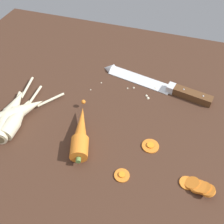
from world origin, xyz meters
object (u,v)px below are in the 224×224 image
parsnip_mid_left (13,108)px  parsnip_mid_right (6,121)px  parsnip_front (17,117)px  carrot_slice_stray_near (122,175)px  parsnip_back (22,110)px  carrot_slice_stack (197,186)px  carrot_slice_stray_mid (150,146)px  whole_carrot (81,133)px  chefs_knife (152,83)px

parsnip_mid_left → parsnip_mid_right: 4.83cm
parsnip_front → carrot_slice_stray_near: 31.07cm
parsnip_back → carrot_slice_stack: size_ratio=2.22×
parsnip_mid_right → carrot_slice_stray_near: bearing=-8.0°
carrot_slice_stray_near → carrot_slice_stray_mid: same height
whole_carrot → carrot_slice_stray_mid: size_ratio=4.53×
chefs_knife → parsnip_mid_right: 42.52cm
parsnip_mid_left → carrot_slice_stray_mid: 37.32cm
whole_carrot → carrot_slice_stack: whole_carrot is taller
parsnip_mid_right → carrot_slice_stray_near: (32.14, -4.51, -1.62)cm
parsnip_back → carrot_slice_stray_near: size_ratio=4.76×
whole_carrot → parsnip_mid_right: whole_carrot is taller
parsnip_back → carrot_slice_stray_mid: size_ratio=3.93×
whole_carrot → parsnip_mid_left: size_ratio=0.93×
chefs_knife → carrot_slice_stack: 34.40cm
parsnip_mid_left → carrot_slice_stack: 49.53cm
parsnip_front → carrot_slice_stray_near: bearing=-12.7°
chefs_knife → carrot_slice_stack: bearing=-62.0°
whole_carrot → parsnip_mid_left: whole_carrot is taller
parsnip_mid_right → carrot_slice_stack: 48.20cm
carrot_slice_stack → carrot_slice_stray_mid: size_ratio=1.78×
parsnip_mid_left → carrot_slice_stray_near: parsnip_mid_left is taller
whole_carrot → parsnip_front: 17.66cm
parsnip_mid_left → carrot_slice_stray_near: (33.01, -9.26, -1.62)cm
parsnip_mid_left → parsnip_back: bearing=-0.8°
carrot_slice_stack → parsnip_back: bearing=171.3°
whole_carrot → carrot_slice_stack: size_ratio=2.55×
parsnip_back → carrot_slice_stack: parsnip_back is taller
chefs_knife → carrot_slice_stray_near: bearing=-89.7°
parsnip_front → parsnip_back: size_ratio=1.22×
parsnip_back → parsnip_front: bearing=-90.6°
whole_carrot → parsnip_mid_right: (-19.53, -2.38, -0.12)cm
parsnip_mid_left → parsnip_front: bearing=-41.7°
parsnip_mid_right → carrot_slice_stray_mid: size_ratio=4.24×
whole_carrot → parsnip_mid_left: bearing=173.4°
parsnip_mid_right → carrot_slice_stray_mid: (36.41, 5.27, -1.62)cm
carrot_slice_stack → carrot_slice_stray_near: carrot_slice_stack is taller
parsnip_front → carrot_slice_stray_mid: size_ratio=4.81×
parsnip_mid_left → parsnip_back: (2.77, -0.04, 0.00)cm
parsnip_mid_right → parsnip_back: 5.08cm
parsnip_back → carrot_slice_stray_near: bearing=-17.0°
whole_carrot → carrot_slice_stray_mid: whole_carrot is taller
parsnip_mid_left → carrot_slice_stray_mid: (37.28, 0.53, -1.62)cm
whole_carrot → parsnip_mid_right: 19.68cm
carrot_slice_stray_near → parsnip_mid_right: bearing=172.0°
parsnip_mid_right → parsnip_back: size_ratio=1.08×
parsnip_mid_left → parsnip_mid_right: same height
parsnip_front → carrot_slice_stack: 46.51cm
parsnip_mid_left → parsnip_back: size_ratio=1.24×
chefs_knife → whole_carrot: whole_carrot is taller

